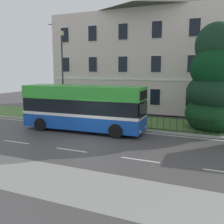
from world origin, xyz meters
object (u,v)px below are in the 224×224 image
(georgian_townhouse, at_px, (153,54))
(litter_bin, at_px, (114,116))
(evergreen_tree, at_px, (216,85))
(street_lamp_post, at_px, (62,70))
(single_decker_bus, at_px, (83,107))

(georgian_townhouse, relative_size, litter_bin, 17.33)
(evergreen_tree, bearing_deg, litter_bin, -171.29)
(evergreen_tree, bearing_deg, street_lamp_post, -175.71)
(single_decker_bus, relative_size, litter_bin, 7.67)
(georgian_townhouse, xyz_separation_m, street_lamp_post, (-5.34, -10.07, -1.75))
(litter_bin, bearing_deg, evergreen_tree, 8.71)
(single_decker_bus, bearing_deg, evergreen_tree, 22.13)
(evergreen_tree, relative_size, single_decker_bus, 0.88)
(single_decker_bus, bearing_deg, street_lamp_post, 138.48)
(litter_bin, bearing_deg, single_decker_bus, -112.97)
(street_lamp_post, height_order, litter_bin, street_lamp_post)
(street_lamp_post, bearing_deg, litter_bin, -2.39)
(single_decker_bus, xyz_separation_m, litter_bin, (1.21, 2.85, -1.01))
(georgian_townhouse, bearing_deg, evergreen_tree, -52.07)
(single_decker_bus, relative_size, street_lamp_post, 1.20)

